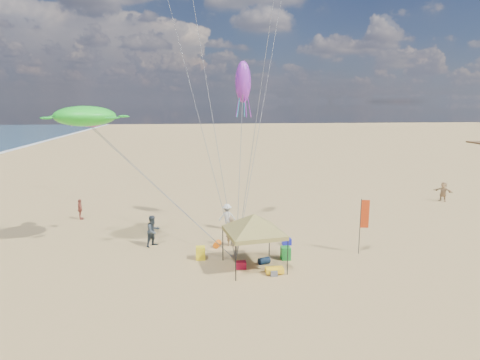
{
  "coord_description": "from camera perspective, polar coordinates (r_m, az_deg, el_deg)",
  "views": [
    {
      "loc": [
        -2.66,
        -20.11,
        8.51
      ],
      "look_at": [
        0.0,
        3.0,
        4.0
      ],
      "focal_mm": 30.31,
      "sensor_mm": 36.0,
      "label": 1
    }
  ],
  "objects": [
    {
      "name": "chair_green",
      "position": [
        22.68,
        6.43,
        -10.19
      ],
      "size": [
        0.5,
        0.5,
        0.7
      ],
      "primitive_type": "cube",
      "color": "#178128",
      "rests_on": "ground"
    },
    {
      "name": "person_far_c",
      "position": [
        39.27,
        26.7,
        -1.46
      ],
      "size": [
        1.45,
        1.51,
        1.71
      ],
      "primitive_type": "imported",
      "rotation": [
        0.0,
        0.0,
        5.46
      ],
      "color": "tan",
      "rests_on": "ground"
    },
    {
      "name": "fish_kite",
      "position": [
        24.82,
        -20.3,
        7.86
      ],
      "size": [
        1.85,
        1.43,
        0.74
      ],
      "primitive_type": "ellipsoid",
      "rotation": [
        0.0,
        0.0,
        0.42
      ],
      "color": "#DF22A5",
      "rests_on": "ground"
    },
    {
      "name": "cooler_blue",
      "position": [
        24.92,
        6.58,
        -8.6
      ],
      "size": [
        0.54,
        0.38,
        0.38
      ],
      "primitive_type": "cube",
      "color": "#151DAF",
      "rests_on": "ground"
    },
    {
      "name": "chair_yellow",
      "position": [
        22.65,
        -5.59,
        -10.2
      ],
      "size": [
        0.5,
        0.5,
        0.7
      ],
      "primitive_type": "cube",
      "color": "yellow",
      "rests_on": "ground"
    },
    {
      "name": "cooler_red",
      "position": [
        21.42,
        0.11,
        -11.88
      ],
      "size": [
        0.54,
        0.38,
        0.38
      ],
      "primitive_type": "cube",
      "color": "#A80D2B",
      "rests_on": "ground"
    },
    {
      "name": "squid_kite",
      "position": [
        27.62,
        0.43,
        13.64
      ],
      "size": [
        1.36,
        1.36,
        2.72
      ],
      "primitive_type": "ellipsoid",
      "rotation": [
        0.0,
        0.0,
        -0.37
      ],
      "color": "purple",
      "rests_on": "ground"
    },
    {
      "name": "canopy_tent",
      "position": [
        20.74,
        1.99,
        -5.08
      ],
      "size": [
        5.34,
        5.34,
        3.34
      ],
      "color": "black",
      "rests_on": "ground"
    },
    {
      "name": "bag_orange",
      "position": [
        24.42,
        -3.22,
        -8.99
      ],
      "size": [
        0.54,
        0.69,
        0.36
      ],
      "primitive_type": "cylinder",
      "rotation": [
        0.0,
        1.57,
        1.22
      ],
      "color": "orange",
      "rests_on": "ground"
    },
    {
      "name": "person_near_b",
      "position": [
        24.84,
        -12.13,
        -7.02
      ],
      "size": [
        1.15,
        1.16,
        1.89
      ],
      "primitive_type": "imported",
      "rotation": [
        0.0,
        0.0,
        0.8
      ],
      "color": "#323C44",
      "rests_on": "ground"
    },
    {
      "name": "bag_navy",
      "position": [
        22.03,
        3.41,
        -11.27
      ],
      "size": [
        0.69,
        0.54,
        0.36
      ],
      "primitive_type": "cylinder",
      "rotation": [
        0.0,
        1.57,
        0.35
      ],
      "color": "#0C1D35",
      "rests_on": "ground"
    },
    {
      "name": "turtle_kite",
      "position": [
        24.07,
        -20.99,
        8.39
      ],
      "size": [
        3.48,
        2.85,
        1.12
      ],
      "primitive_type": "ellipsoid",
      "rotation": [
        0.0,
        0.0,
        -0.05
      ],
      "color": "#22D72A",
      "rests_on": "ground"
    },
    {
      "name": "person_near_a",
      "position": [
        24.35,
        -1.31,
        -7.23
      ],
      "size": [
        0.74,
        0.56,
        1.82
      ],
      "primitive_type": "imported",
      "rotation": [
        0.0,
        0.0,
        3.35
      ],
      "color": "#9D7F59",
      "rests_on": "ground"
    },
    {
      "name": "feather_flag",
      "position": [
        23.77,
        17.0,
        -5.07
      ],
      "size": [
        0.49,
        0.1,
        3.21
      ],
      "color": "black",
      "rests_on": "ground"
    },
    {
      "name": "person_far_a",
      "position": [
        31.95,
        -21.59,
        -3.85
      ],
      "size": [
        0.62,
        0.97,
        1.53
      ],
      "primitive_type": "imported",
      "rotation": [
        0.0,
        0.0,
        1.87
      ],
      "color": "#A75340",
      "rests_on": "ground"
    },
    {
      "name": "beach_cart",
      "position": [
        20.88,
        4.88,
        -12.53
      ],
      "size": [
        0.9,
        0.5,
        0.24
      ],
      "primitive_type": "cube",
      "color": "yellow",
      "rests_on": "ground"
    },
    {
      "name": "person_near_c",
      "position": [
        27.49,
        -1.82,
        -5.16
      ],
      "size": [
        1.14,
        0.67,
        1.74
      ],
      "primitive_type": "imported",
      "rotation": [
        0.0,
        0.0,
        3.16
      ],
      "color": "silver",
      "rests_on": "ground"
    },
    {
      "name": "ground",
      "position": [
        22.0,
        0.91,
        -11.79
      ],
      "size": [
        280.0,
        280.0,
        0.0
      ],
      "primitive_type": "plane",
      "color": "tan",
      "rests_on": "ground"
    },
    {
      "name": "crate_grey",
      "position": [
        20.69,
        4.77,
        -12.93
      ],
      "size": [
        0.34,
        0.3,
        0.28
      ],
      "primitive_type": "cube",
      "color": "slate",
      "rests_on": "ground"
    }
  ]
}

